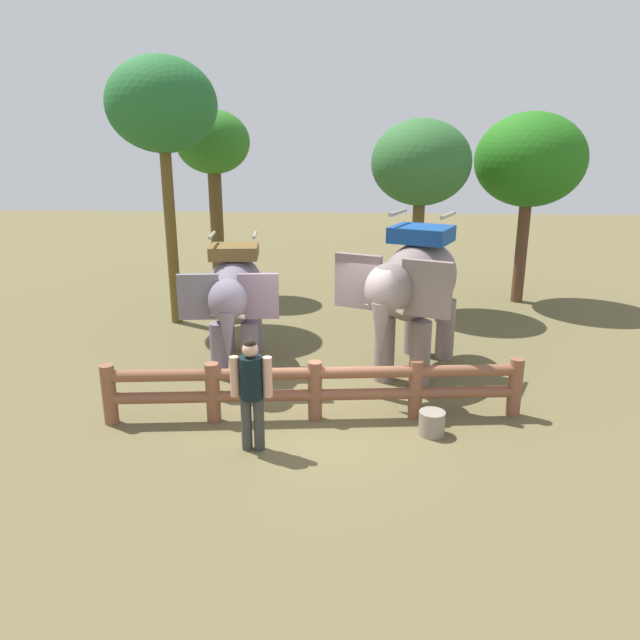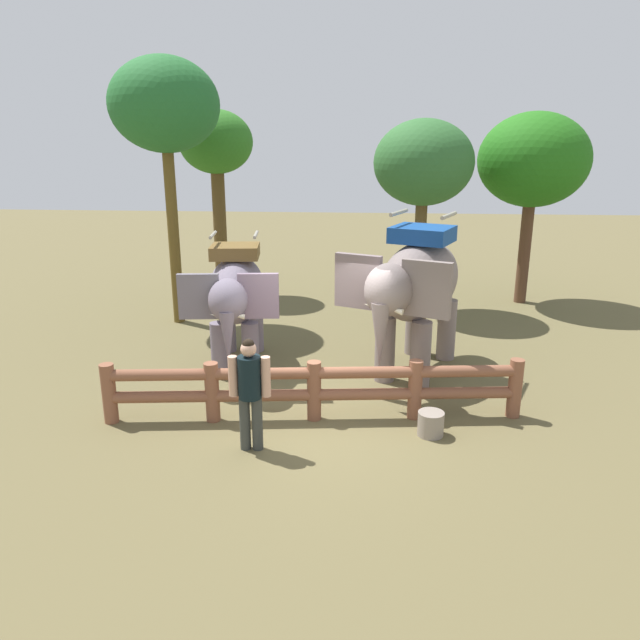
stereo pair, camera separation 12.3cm
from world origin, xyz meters
The scene contains 10 objects.
ground_plane centered at (0.00, 0.00, 0.00)m, with size 60.00×60.00×0.00m, color brown.
log_fence centered at (0.00, -0.02, 0.61)m, with size 7.13×1.00×1.05m.
elephant_near_left centered at (-1.82, 2.36, 1.58)m, with size 1.86×3.30×2.80m.
elephant_center centered at (1.83, 2.29, 1.84)m, with size 2.86×3.88×3.27m.
tourist_woman_in_black centered at (-0.88, -1.13, 1.05)m, with size 0.64×0.36×1.81m.
tree_far_left centered at (2.28, 7.02, 3.98)m, with size 2.63×2.63×5.15m.
tree_back_center centered at (5.39, 8.20, 4.03)m, with size 3.04×3.04×5.36m.
tree_far_right centered at (-3.60, 8.48, 4.37)m, with size 2.14×2.14×5.46m.
tree_deep_back centered at (-4.06, 5.47, 5.34)m, with size 2.64×2.64×6.54m.
feed_bucket centered at (1.94, -0.45, 0.20)m, with size 0.43×0.43×0.40m.
Camera 2 is at (0.84, -9.47, 4.66)m, focal length 33.89 mm.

